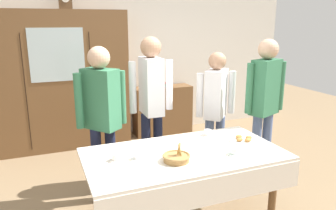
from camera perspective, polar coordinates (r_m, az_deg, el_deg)
name	(u,v)px	position (r m, az deg, el deg)	size (l,w,h in m)	color
back_wall	(113,56)	(5.51, -9.58, 8.45)	(6.40, 0.10, 2.70)	silver
dining_table	(186,164)	(3.01, 3.12, -10.27)	(1.79, 0.95, 0.75)	brown
wall_cabinet	(58,81)	(5.15, -18.56, 3.93)	(2.06, 0.46, 2.07)	brown
mantel_clock	(65,1)	(5.09, -17.49, 16.97)	(0.18, 0.11, 0.24)	brown
bookshelf_low	(163,110)	(5.67, -0.96, -0.85)	(0.99, 0.35, 0.82)	brown
book_stack	(162,84)	(5.57, -0.98, 3.60)	(0.15, 0.22, 0.08)	#664C7A
tea_cup_near_left	(138,156)	(2.86, -5.22, -8.86)	(0.13, 0.13, 0.06)	white
tea_cup_far_right	(235,152)	(3.00, 11.57, -7.98)	(0.13, 0.13, 0.06)	silver
tea_cup_back_edge	(208,133)	(3.43, 6.95, -4.86)	(0.13, 0.13, 0.06)	white
tea_cup_mid_left	(116,157)	(2.86, -8.98, -9.01)	(0.13, 0.13, 0.06)	white
bread_basket	(176,157)	(2.81, 1.48, -9.12)	(0.24, 0.24, 0.16)	#9E7542
pastry_plate	(244,140)	(3.35, 13.04, -5.91)	(0.28, 0.28, 0.05)	white
spoon_center	(227,134)	(3.52, 10.27, -4.93)	(0.12, 0.02, 0.01)	silver
spoon_near_left	(201,148)	(3.10, 5.78, -7.49)	(0.12, 0.02, 0.01)	silver
spoon_far_left	(213,141)	(3.29, 7.88, -6.25)	(0.12, 0.02, 0.01)	silver
person_by_cabinet	(101,110)	(3.42, -11.53, -0.90)	(0.52, 0.41, 1.67)	#191E38
person_beside_shelf	(151,96)	(3.76, -2.90, 1.56)	(0.52, 0.36, 1.74)	#191E38
person_near_right_end	(216,103)	(3.99, 8.33, 0.29)	(0.52, 0.40, 1.56)	slate
person_behind_table_left	(265,97)	(3.96, 16.51, 1.36)	(0.52, 0.32, 1.72)	slate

